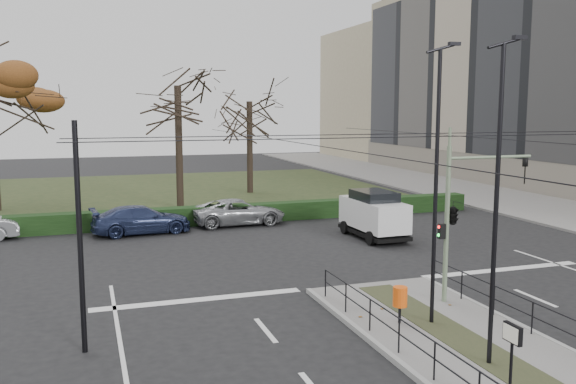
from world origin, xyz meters
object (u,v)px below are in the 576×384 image
(streetlamp_median_far, at_px, (436,184))
(parked_car_fourth, at_px, (239,212))
(info_panel, at_px, (512,344))
(bare_tree_center, at_px, (249,108))
(streetlamp_median_near, at_px, (497,202))
(parked_car_third, at_px, (141,220))
(traffic_light, at_px, (455,212))
(litter_bin, at_px, (400,297))
(white_van, at_px, (374,213))
(bare_tree_near, at_px, (178,95))

(streetlamp_median_far, xyz_separation_m, parked_car_fourth, (-1.46, 17.23, -3.48))
(info_panel, xyz_separation_m, bare_tree_center, (3.75, 34.12, 4.70))
(parked_car_fourth, bearing_deg, streetlamp_median_near, -177.88)
(streetlamp_median_far, xyz_separation_m, parked_car_third, (-6.75, 16.40, -3.47))
(streetlamp_median_near, relative_size, parked_car_fourth, 1.54)
(traffic_light, bearing_deg, parked_car_third, 119.79)
(litter_bin, bearing_deg, parked_car_fourth, 91.85)
(streetlamp_median_near, distance_m, parked_car_fourth, 20.49)
(traffic_light, height_order, bare_tree_center, bare_tree_center)
(traffic_light, xyz_separation_m, streetlamp_median_near, (-1.94, -4.54, 1.06))
(parked_car_third, bearing_deg, white_van, -119.75)
(info_panel, height_order, white_van, white_van)
(info_panel, height_order, streetlamp_median_far, streetlamp_median_far)
(litter_bin, distance_m, bare_tree_center, 29.33)
(info_panel, bearing_deg, traffic_light, 64.97)
(traffic_light, height_order, streetlamp_median_far, streetlamp_median_far)
(litter_bin, height_order, streetlamp_median_near, streetlamp_median_near)
(info_panel, xyz_separation_m, bare_tree_near, (-2.29, 28.50, 5.50))
(info_panel, bearing_deg, bare_tree_center, 83.72)
(streetlamp_median_near, distance_m, bare_tree_center, 32.04)
(traffic_light, distance_m, streetlamp_median_far, 2.62)
(white_van, bearing_deg, litter_bin, -112.99)
(streetlamp_median_near, height_order, parked_car_fourth, streetlamp_median_near)
(parked_car_third, xyz_separation_m, white_van, (10.69, -4.70, 0.50))
(litter_bin, bearing_deg, streetlamp_median_near, -77.86)
(streetlamp_median_near, xyz_separation_m, white_van, (4.16, 14.65, -2.89))
(parked_car_fourth, bearing_deg, white_van, -137.05)
(bare_tree_center, bearing_deg, streetlamp_median_far, -94.56)
(traffic_light, xyz_separation_m, info_panel, (-3.17, -6.80, -1.41))
(traffic_light, relative_size, bare_tree_center, 0.56)
(litter_bin, height_order, streetlamp_median_far, streetlamp_median_far)
(streetlamp_median_near, bearing_deg, white_van, 74.15)
(info_panel, xyz_separation_m, white_van, (5.39, 16.91, -0.42))
(streetlamp_median_near, relative_size, bare_tree_center, 0.87)
(streetlamp_median_near, distance_m, parked_car_third, 20.70)
(bare_tree_center, xyz_separation_m, bare_tree_near, (-6.05, -5.62, 0.80))
(litter_bin, bearing_deg, traffic_light, 26.72)
(litter_bin, height_order, parked_car_third, parked_car_third)
(streetlamp_median_near, bearing_deg, litter_bin, 102.14)
(bare_tree_center, bearing_deg, litter_bin, -96.40)
(white_van, height_order, bare_tree_center, bare_tree_center)
(traffic_light, height_order, bare_tree_near, bare_tree_near)
(traffic_light, xyz_separation_m, litter_bin, (-2.63, -1.33, -2.14))
(parked_car_fourth, height_order, bare_tree_center, bare_tree_center)
(info_panel, relative_size, bare_tree_near, 0.19)
(litter_bin, height_order, info_panel, info_panel)
(white_van, bearing_deg, info_panel, -107.69)
(info_panel, distance_m, bare_tree_center, 34.65)
(parked_car_fourth, distance_m, white_van, 7.74)
(streetlamp_median_near, xyz_separation_m, parked_car_third, (-6.53, 19.34, -3.39))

